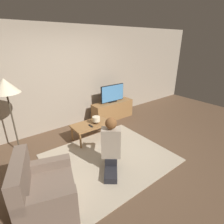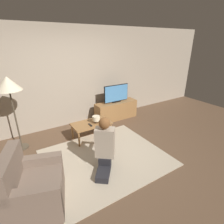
% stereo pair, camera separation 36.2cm
% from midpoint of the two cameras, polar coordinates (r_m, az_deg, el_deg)
% --- Properties ---
extents(ground_plane, '(10.00, 10.00, 0.00)m').
position_cam_midpoint_polar(ground_plane, '(3.67, -3.75, -14.83)').
color(ground_plane, brown).
extents(wall_back, '(10.00, 0.06, 2.60)m').
position_cam_midpoint_polar(wall_back, '(4.76, -17.48, 10.20)').
color(wall_back, tan).
rests_on(wall_back, ground_plane).
extents(rug, '(2.32, 1.98, 0.02)m').
position_cam_midpoint_polar(rug, '(3.67, -3.75, -14.73)').
color(rug, '#BCAD93').
rests_on(rug, ground_plane).
extents(tv_stand, '(1.28, 0.38, 0.53)m').
position_cam_midpoint_polar(tv_stand, '(5.26, -1.79, 0.54)').
color(tv_stand, olive).
rests_on(tv_stand, ground_plane).
extents(tv, '(0.79, 0.08, 0.52)m').
position_cam_midpoint_polar(tv, '(5.10, -1.88, 6.06)').
color(tv, black).
rests_on(tv, tv_stand).
extents(coffee_table, '(0.90, 0.50, 0.40)m').
position_cam_midpoint_polar(coffee_table, '(4.17, -9.22, -4.40)').
color(coffee_table, olive).
rests_on(coffee_table, ground_plane).
extents(floor_lamp, '(0.50, 0.50, 1.59)m').
position_cam_midpoint_polar(floor_lamp, '(3.86, -33.82, 6.24)').
color(floor_lamp, '#4C4233').
rests_on(floor_lamp, ground_plane).
extents(armchair, '(0.93, 0.99, 0.88)m').
position_cam_midpoint_polar(armchair, '(2.81, -24.83, -23.19)').
color(armchair, '#7A6656').
rests_on(armchair, ground_plane).
extents(person_kneeling, '(0.71, 0.81, 1.01)m').
position_cam_midpoint_polar(person_kneeling, '(3.13, -3.70, -10.71)').
color(person_kneeling, '#232328').
rests_on(person_kneeling, rug).
extents(table_lamp, '(0.18, 0.18, 0.17)m').
position_cam_midpoint_polar(table_lamp, '(4.11, -7.71, -2.47)').
color(table_lamp, '#4C3823').
rests_on(table_lamp, coffee_table).
extents(remote, '(0.04, 0.15, 0.02)m').
position_cam_midpoint_polar(remote, '(4.04, -9.52, -4.54)').
color(remote, black).
rests_on(remote, coffee_table).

